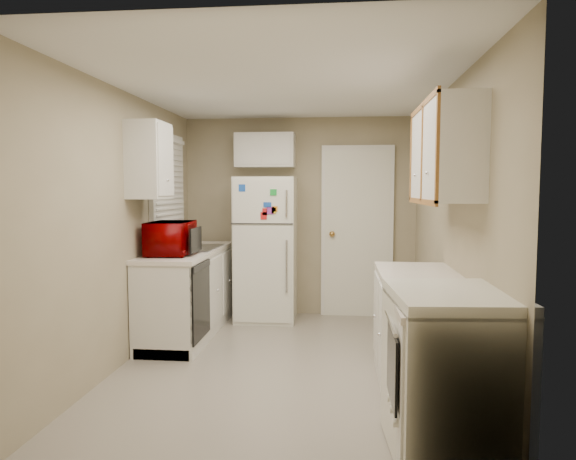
# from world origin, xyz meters

# --- Properties ---
(floor) EXTENTS (3.80, 3.80, 0.00)m
(floor) POSITION_xyz_m (0.00, 0.00, 0.00)
(floor) COLOR #ABA293
(floor) RESTS_ON ground
(ceiling) EXTENTS (3.80, 3.80, 0.00)m
(ceiling) POSITION_xyz_m (0.00, 0.00, 2.40)
(ceiling) COLOR white
(ceiling) RESTS_ON floor
(wall_left) EXTENTS (3.80, 3.80, 0.00)m
(wall_left) POSITION_xyz_m (-1.40, 0.00, 1.20)
(wall_left) COLOR tan
(wall_left) RESTS_ON floor
(wall_right) EXTENTS (3.80, 3.80, 0.00)m
(wall_right) POSITION_xyz_m (1.40, 0.00, 1.20)
(wall_right) COLOR tan
(wall_right) RESTS_ON floor
(wall_back) EXTENTS (2.80, 2.80, 0.00)m
(wall_back) POSITION_xyz_m (0.00, 1.90, 1.20)
(wall_back) COLOR tan
(wall_back) RESTS_ON floor
(wall_front) EXTENTS (2.80, 2.80, 0.00)m
(wall_front) POSITION_xyz_m (0.00, -1.90, 1.20)
(wall_front) COLOR tan
(wall_front) RESTS_ON floor
(left_counter) EXTENTS (0.60, 1.80, 0.90)m
(left_counter) POSITION_xyz_m (-1.10, 0.90, 0.45)
(left_counter) COLOR silver
(left_counter) RESTS_ON floor
(dishwasher) EXTENTS (0.03, 0.58, 0.72)m
(dishwasher) POSITION_xyz_m (-0.81, 0.30, 0.49)
(dishwasher) COLOR black
(dishwasher) RESTS_ON floor
(sink) EXTENTS (0.54, 0.74, 0.16)m
(sink) POSITION_xyz_m (-1.10, 1.05, 0.86)
(sink) COLOR gray
(sink) RESTS_ON left_counter
(microwave) EXTENTS (0.60, 0.37, 0.39)m
(microwave) POSITION_xyz_m (-1.15, 0.49, 1.05)
(microwave) COLOR #7E0001
(microwave) RESTS_ON left_counter
(soap_bottle) EXTENTS (0.11, 0.11, 0.19)m
(soap_bottle) POSITION_xyz_m (-1.14, 1.36, 1.00)
(soap_bottle) COLOR silver
(soap_bottle) RESTS_ON left_counter
(window_blinds) EXTENTS (0.10, 0.98, 1.08)m
(window_blinds) POSITION_xyz_m (-1.36, 1.05, 1.60)
(window_blinds) COLOR silver
(window_blinds) RESTS_ON wall_left
(upper_cabinet_left) EXTENTS (0.30, 0.45, 0.70)m
(upper_cabinet_left) POSITION_xyz_m (-1.25, 0.22, 1.80)
(upper_cabinet_left) COLOR silver
(upper_cabinet_left) RESTS_ON wall_left
(refrigerator) EXTENTS (0.70, 0.68, 1.68)m
(refrigerator) POSITION_xyz_m (-0.37, 1.59, 0.84)
(refrigerator) COLOR silver
(refrigerator) RESTS_ON floor
(cabinet_over_fridge) EXTENTS (0.70, 0.30, 0.40)m
(cabinet_over_fridge) POSITION_xyz_m (-0.40, 1.75, 2.00)
(cabinet_over_fridge) COLOR silver
(cabinet_over_fridge) RESTS_ON wall_back
(interior_door) EXTENTS (0.86, 0.06, 2.08)m
(interior_door) POSITION_xyz_m (0.70, 1.86, 1.02)
(interior_door) COLOR silver
(interior_door) RESTS_ON floor
(right_counter) EXTENTS (0.60, 2.00, 0.90)m
(right_counter) POSITION_xyz_m (1.10, -0.80, 0.45)
(right_counter) COLOR silver
(right_counter) RESTS_ON floor
(stove) EXTENTS (0.71, 0.85, 0.98)m
(stove) POSITION_xyz_m (1.12, -1.43, 0.49)
(stove) COLOR silver
(stove) RESTS_ON floor
(upper_cabinet_right) EXTENTS (0.30, 1.20, 0.70)m
(upper_cabinet_right) POSITION_xyz_m (1.25, -0.50, 1.80)
(upper_cabinet_right) COLOR silver
(upper_cabinet_right) RESTS_ON wall_right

